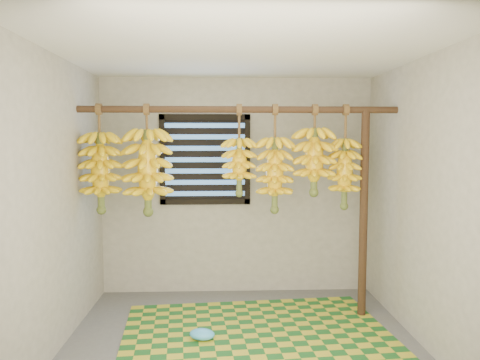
{
  "coord_description": "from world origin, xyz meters",
  "views": [
    {
      "loc": [
        -0.17,
        -3.71,
        1.71
      ],
      "look_at": [
        0.0,
        0.55,
        1.35
      ],
      "focal_mm": 35.0,
      "sensor_mm": 36.0,
      "label": 1
    }
  ],
  "objects_px": {
    "support_post": "(364,214)",
    "banana_bunch_a": "(101,172)",
    "plastic_bag": "(202,334)",
    "banana_bunch_b": "(148,172)",
    "banana_bunch_c": "(239,166)",
    "banana_bunch_f": "(345,173)",
    "woven_mat": "(259,338)",
    "banana_bunch_e": "(314,161)",
    "banana_bunch_d": "(275,175)"
  },
  "relations": [
    {
      "from": "support_post",
      "to": "plastic_bag",
      "type": "relative_size",
      "value": 8.91
    },
    {
      "from": "banana_bunch_b",
      "to": "banana_bunch_e",
      "type": "height_order",
      "value": "same"
    },
    {
      "from": "banana_bunch_b",
      "to": "banana_bunch_c",
      "type": "height_order",
      "value": "same"
    },
    {
      "from": "woven_mat",
      "to": "banana_bunch_e",
      "type": "distance_m",
      "value": 1.69
    },
    {
      "from": "plastic_bag",
      "to": "banana_bunch_c",
      "type": "height_order",
      "value": "banana_bunch_c"
    },
    {
      "from": "support_post",
      "to": "banana_bunch_d",
      "type": "xyz_separation_m",
      "value": [
        -0.86,
        0.0,
        0.39
      ]
    },
    {
      "from": "support_post",
      "to": "banana_bunch_a",
      "type": "bearing_deg",
      "value": 180.0
    },
    {
      "from": "banana_bunch_c",
      "to": "banana_bunch_f",
      "type": "xyz_separation_m",
      "value": [
        1.01,
        0.0,
        -0.07
      ]
    },
    {
      "from": "plastic_bag",
      "to": "banana_bunch_c",
      "type": "xyz_separation_m",
      "value": [
        0.34,
        0.52,
        1.41
      ]
    },
    {
      "from": "banana_bunch_b",
      "to": "banana_bunch_e",
      "type": "distance_m",
      "value": 1.58
    },
    {
      "from": "banana_bunch_c",
      "to": "banana_bunch_b",
      "type": "bearing_deg",
      "value": 180.0
    },
    {
      "from": "banana_bunch_a",
      "to": "banana_bunch_c",
      "type": "distance_m",
      "value": 1.3
    },
    {
      "from": "woven_mat",
      "to": "banana_bunch_e",
      "type": "bearing_deg",
      "value": 42.25
    },
    {
      "from": "support_post",
      "to": "banana_bunch_d",
      "type": "relative_size",
      "value": 1.96
    },
    {
      "from": "banana_bunch_d",
      "to": "banana_bunch_e",
      "type": "height_order",
      "value": "same"
    },
    {
      "from": "plastic_bag",
      "to": "banana_bunch_a",
      "type": "relative_size",
      "value": 0.22
    },
    {
      "from": "support_post",
      "to": "banana_bunch_c",
      "type": "bearing_deg",
      "value": 180.0
    },
    {
      "from": "woven_mat",
      "to": "banana_bunch_f",
      "type": "relative_size",
      "value": 2.37
    },
    {
      "from": "banana_bunch_a",
      "to": "plastic_bag",
      "type": "bearing_deg",
      "value": -28.65
    },
    {
      "from": "banana_bunch_b",
      "to": "woven_mat",
      "type": "bearing_deg",
      "value": -26.79
    },
    {
      "from": "banana_bunch_a",
      "to": "banana_bunch_b",
      "type": "bearing_deg",
      "value": 0.0
    },
    {
      "from": "plastic_bag",
      "to": "banana_bunch_f",
      "type": "bearing_deg",
      "value": 21.26
    },
    {
      "from": "woven_mat",
      "to": "banana_bunch_c",
      "type": "bearing_deg",
      "value": 106.49
    },
    {
      "from": "banana_bunch_b",
      "to": "plastic_bag",
      "type": "bearing_deg",
      "value": -45.12
    },
    {
      "from": "support_post",
      "to": "banana_bunch_c",
      "type": "height_order",
      "value": "banana_bunch_c"
    },
    {
      "from": "support_post",
      "to": "banana_bunch_f",
      "type": "distance_m",
      "value": 0.44
    },
    {
      "from": "support_post",
      "to": "banana_bunch_f",
      "type": "height_order",
      "value": "banana_bunch_f"
    },
    {
      "from": "banana_bunch_c",
      "to": "banana_bunch_f",
      "type": "height_order",
      "value": "same"
    },
    {
      "from": "plastic_bag",
      "to": "banana_bunch_f",
      "type": "distance_m",
      "value": 1.97
    },
    {
      "from": "banana_bunch_c",
      "to": "support_post",
      "type": "bearing_deg",
      "value": 0.0
    },
    {
      "from": "support_post",
      "to": "banana_bunch_b",
      "type": "bearing_deg",
      "value": 180.0
    },
    {
      "from": "banana_bunch_f",
      "to": "support_post",
      "type": "bearing_deg",
      "value": -0.0
    },
    {
      "from": "support_post",
      "to": "banana_bunch_a",
      "type": "xyz_separation_m",
      "value": [
        -2.5,
        0.0,
        0.41
      ]
    },
    {
      "from": "support_post",
      "to": "banana_bunch_e",
      "type": "height_order",
      "value": "banana_bunch_e"
    },
    {
      "from": "plastic_bag",
      "to": "banana_bunch_e",
      "type": "bearing_deg",
      "value": 26.48
    },
    {
      "from": "woven_mat",
      "to": "banana_bunch_e",
      "type": "xyz_separation_m",
      "value": [
        0.56,
        0.51,
        1.51
      ]
    },
    {
      "from": "support_post",
      "to": "banana_bunch_f",
      "type": "relative_size",
      "value": 2.02
    },
    {
      "from": "support_post",
      "to": "banana_bunch_c",
      "type": "xyz_separation_m",
      "value": [
        -1.2,
        0.0,
        0.47
      ]
    },
    {
      "from": "plastic_bag",
      "to": "banana_bunch_b",
      "type": "bearing_deg",
      "value": 134.88
    },
    {
      "from": "plastic_bag",
      "to": "banana_bunch_f",
      "type": "height_order",
      "value": "banana_bunch_f"
    },
    {
      "from": "banana_bunch_c",
      "to": "banana_bunch_e",
      "type": "height_order",
      "value": "same"
    },
    {
      "from": "banana_bunch_c",
      "to": "banana_bunch_e",
      "type": "xyz_separation_m",
      "value": [
        0.71,
        -0.0,
        0.05
      ]
    },
    {
      "from": "support_post",
      "to": "banana_bunch_e",
      "type": "relative_size",
      "value": 2.34
    },
    {
      "from": "banana_bunch_b",
      "to": "banana_bunch_c",
      "type": "bearing_deg",
      "value": 0.0
    },
    {
      "from": "banana_bunch_e",
      "to": "banana_bunch_f",
      "type": "bearing_deg",
      "value": 0.0
    },
    {
      "from": "woven_mat",
      "to": "banana_bunch_c",
      "type": "height_order",
      "value": "banana_bunch_c"
    },
    {
      "from": "banana_bunch_c",
      "to": "banana_bunch_a",
      "type": "bearing_deg",
      "value": 180.0
    },
    {
      "from": "woven_mat",
      "to": "banana_bunch_e",
      "type": "height_order",
      "value": "banana_bunch_e"
    },
    {
      "from": "support_post",
      "to": "banana_bunch_d",
      "type": "distance_m",
      "value": 0.95
    },
    {
      "from": "woven_mat",
      "to": "banana_bunch_d",
      "type": "relative_size",
      "value": 2.3
    }
  ]
}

